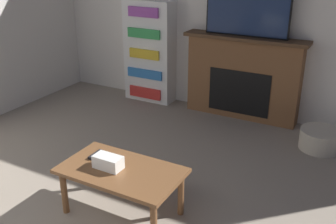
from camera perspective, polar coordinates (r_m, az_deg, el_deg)
The scene contains 8 objects.
wall_back at distance 4.82m, azimuth 10.49°, elevation 15.30°, with size 6.03×0.06×2.70m.
fireplace at distance 4.83m, azimuth 10.79°, elevation 4.99°, with size 1.46×0.28×1.00m.
tv at distance 4.64m, azimuth 11.44°, elevation 14.26°, with size 0.98×0.03×0.59m.
coffee_table at distance 3.05m, azimuth -6.78°, elevation -9.11°, with size 0.93×0.53×0.40m.
tissue_box at distance 3.02m, azimuth -8.69°, elevation -7.19°, with size 0.22×0.12×0.10m.
remote_control at distance 3.22m, azimuth -10.46°, elevation -6.10°, with size 0.04×0.15×0.02m.
bookshelf at distance 5.28m, azimuth -2.68°, elevation 8.72°, with size 0.67×0.29×1.34m.
storage_basket at distance 4.39m, azimuth 21.26°, elevation -3.74°, with size 0.43×0.43×0.21m.
Camera 1 is at (1.51, 0.13, 1.95)m, focal length 42.00 mm.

